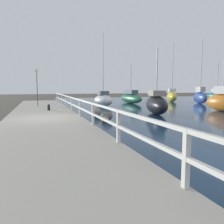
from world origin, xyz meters
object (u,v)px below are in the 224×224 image
mooring_bollard (49,107)px  sailboat_orange (223,101)px  sailboat_white (103,100)px  sailboat_blue (200,96)px  sailboat_green (131,98)px  sailboat_yellow (172,96)px  dock_lamp (37,79)px  sailboat_teal (217,96)px  sailboat_black (156,104)px

mooring_bollard → sailboat_orange: bearing=-10.2°
sailboat_white → sailboat_blue: 12.71m
sailboat_blue → sailboat_white: bearing=-164.2°
sailboat_green → sailboat_yellow: 7.00m
mooring_bollard → sailboat_white: bearing=43.2°
sailboat_orange → sailboat_yellow: sailboat_yellow is taller
sailboat_white → sailboat_green: bearing=25.4°
mooring_bollard → dock_lamp: bearing=99.9°
dock_lamp → sailboat_white: (6.66, 1.03, -2.13)m
sailboat_teal → sailboat_black: bearing=-146.7°
dock_lamp → sailboat_orange: sailboat_orange is taller
sailboat_blue → sailboat_orange: size_ratio=1.19×
dock_lamp → sailboat_teal: 26.84m
sailboat_teal → sailboat_white: bearing=-169.1°
mooring_bollard → sailboat_yellow: sailboat_yellow is taller
sailboat_orange → sailboat_green: bearing=101.2°
sailboat_white → sailboat_teal: (19.57, 4.28, 0.06)m
sailboat_white → sailboat_orange: (8.13, -8.04, 0.18)m
sailboat_green → sailboat_orange: sailboat_orange is taller
mooring_bollard → sailboat_black: size_ratio=0.10×
mooring_bollard → sailboat_yellow: (17.47, 9.97, 0.27)m
sailboat_green → sailboat_teal: size_ratio=0.91×
sailboat_black → sailboat_blue: 13.52m
sailboat_green → sailboat_white: sailboat_white is taller
dock_lamp → sailboat_white: sailboat_white is taller
sailboat_blue → sailboat_black: bearing=-127.9°
mooring_bollard → sailboat_orange: (14.00, -2.53, 0.34)m
sailboat_green → sailboat_white: 5.76m
sailboat_orange → sailboat_white: bearing=129.6°
mooring_bollard → sailboat_black: bearing=-18.0°
sailboat_blue → sailboat_yellow: bearing=119.9°
sailboat_green → sailboat_white: (-4.68, -3.35, -0.01)m
sailboat_blue → sailboat_green: bearing=173.1°
sailboat_blue → sailboat_orange: sailboat_blue is taller
sailboat_black → sailboat_teal: 21.60m
sailboat_green → sailboat_black: bearing=-105.5°
sailboat_green → sailboat_yellow: size_ratio=0.70×
mooring_bollard → sailboat_orange: sailboat_orange is taller
sailboat_blue → sailboat_yellow: 4.61m
mooring_bollard → sailboat_teal: (25.45, 9.80, 0.22)m
dock_lamp → sailboat_yellow: bearing=16.7°
dock_lamp → sailboat_black: sailboat_black is taller
sailboat_orange → sailboat_yellow: 12.97m
dock_lamp → sailboat_white: bearing=8.8°
sailboat_white → sailboat_black: (1.81, -8.00, 0.08)m
sailboat_teal → sailboat_yellow: (-7.98, 0.18, 0.04)m
sailboat_teal → dock_lamp: bearing=-169.9°
mooring_bollard → sailboat_teal: bearing=21.1°
mooring_bollard → sailboat_blue: bearing=16.5°
sailboat_black → sailboat_blue: bearing=53.3°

